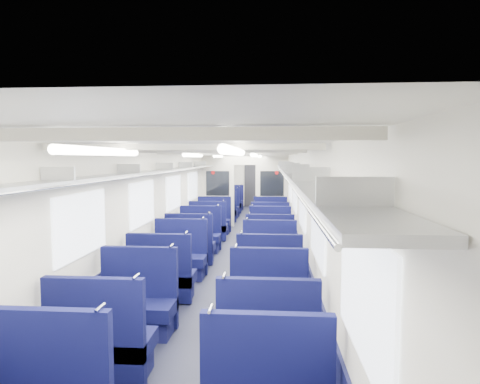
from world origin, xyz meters
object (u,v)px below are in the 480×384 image
at_px(seat_17, 270,229).
at_px(seat_12, 190,248).
at_px(seat_8, 162,279).
at_px(seat_26, 232,202).
at_px(seat_4, 101,346).
at_px(seat_6, 137,307).
at_px(seat_7, 269,308).
at_px(end_door, 253,185).
at_px(seat_24, 229,205).
at_px(seat_9, 269,280).
at_px(seat_14, 200,237).
at_px(bulkhead, 245,189).
at_px(seat_18, 214,222).
at_px(seat_5, 268,347).
at_px(seat_23, 270,209).
at_px(seat_10, 180,259).
at_px(seat_16, 208,228).
at_px(seat_19, 270,222).
at_px(seat_13, 270,248).
at_px(seat_21, 270,213).
at_px(seat_22, 226,208).
at_px(seat_25, 271,205).
at_px(seat_27, 271,202).
at_px(seat_11, 270,261).
at_px(seat_15, 270,238).
at_px(seat_20, 223,212).

bearing_deg(seat_17, seat_12, -124.93).
xyz_separation_m(seat_8, seat_26, (0.00, 11.23, 0.00)).
xyz_separation_m(seat_4, seat_6, (0.00, 1.09, 0.00)).
bearing_deg(seat_8, seat_7, -34.25).
bearing_deg(seat_4, seat_12, 90.00).
distance_m(end_door, seat_24, 2.64).
xyz_separation_m(seat_6, seat_12, (0.00, 3.44, 0.00)).
height_order(end_door, seat_9, end_door).
xyz_separation_m(end_door, seat_14, (-0.83, -9.28, -0.66)).
xyz_separation_m(bulkhead, seat_7, (0.83, -8.23, -0.89)).
distance_m(seat_18, seat_26, 5.44).
bearing_deg(seat_5, seat_23, 90.00).
relative_size(seat_10, seat_16, 1.00).
relative_size(seat_16, seat_19, 1.00).
relative_size(seat_13, seat_16, 1.00).
distance_m(seat_6, seat_12, 3.44).
height_order(seat_6, seat_21, same).
relative_size(seat_22, seat_24, 1.00).
bearing_deg(seat_13, seat_16, 124.31).
bearing_deg(seat_25, seat_14, -103.75).
relative_size(end_door, seat_27, 1.81).
bearing_deg(seat_26, seat_18, -90.00).
bearing_deg(seat_17, seat_4, -103.50).
relative_size(bulkhead, seat_27, 2.53).
xyz_separation_m(seat_4, seat_9, (1.66, 2.37, 0.00)).
distance_m(seat_9, seat_13, 2.21).
xyz_separation_m(seat_9, seat_25, (0.00, 10.10, 0.00)).
distance_m(seat_11, seat_21, 6.66).
relative_size(bulkhead, seat_17, 2.53).
bearing_deg(seat_7, seat_5, -90.00).
distance_m(seat_12, seat_17, 2.90).
bearing_deg(seat_12, seat_25, 78.17).
xyz_separation_m(seat_9, seat_26, (-1.66, 11.15, 0.00)).
relative_size(seat_15, seat_23, 1.00).
bearing_deg(seat_10, seat_27, 80.59).
bearing_deg(seat_20, seat_8, -90.00).
xyz_separation_m(seat_5, seat_10, (-1.66, 3.45, 0.00)).
height_order(seat_13, seat_20, same).
bearing_deg(seat_8, seat_26, 90.00).
relative_size(seat_17, seat_27, 1.00).
bearing_deg(seat_20, seat_4, -90.00).
distance_m(seat_13, seat_22, 6.96).
height_order(seat_6, seat_7, same).
bearing_deg(seat_16, seat_14, -90.00).
height_order(seat_10, seat_22, same).
xyz_separation_m(seat_11, seat_25, (0.00, 8.94, 0.00)).
distance_m(bulkhead, seat_24, 3.39).
relative_size(seat_8, seat_15, 1.00).
distance_m(seat_25, seat_27, 1.10).
distance_m(end_door, seat_14, 9.34).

